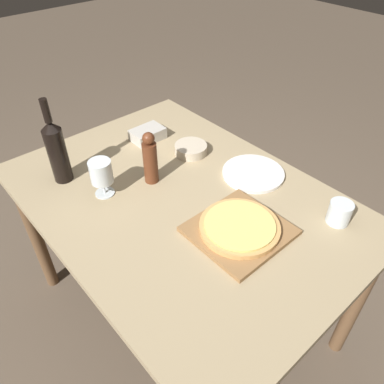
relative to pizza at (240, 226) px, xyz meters
name	(u,v)px	position (x,y,z in m)	size (l,w,h in m)	color
ground_plane	(184,311)	(-0.03, 0.27, -0.81)	(12.00, 12.00, 0.00)	brown
dining_table	(182,216)	(-0.03, 0.27, -0.13)	(0.96, 1.36, 0.78)	#9E8966
cutting_board	(239,231)	(0.00, 0.00, -0.02)	(0.31, 0.30, 0.02)	olive
pizza	(240,226)	(0.00, 0.00, 0.00)	(0.28, 0.28, 0.02)	tan
wine_bottle	(57,150)	(-0.31, 0.67, 0.11)	(0.07, 0.07, 0.35)	black
pepper_mill	(150,159)	(-0.05, 0.43, 0.08)	(0.06, 0.06, 0.22)	#5B2D19
wine_glass	(101,173)	(-0.24, 0.48, 0.07)	(0.08, 0.08, 0.15)	silver
small_bowl	(191,149)	(0.20, 0.48, -0.01)	(0.14, 0.14, 0.04)	beige
drinking_tumbler	(340,213)	(0.30, -0.19, 0.01)	(0.08, 0.08, 0.08)	silver
dinner_plate	(253,173)	(0.28, 0.19, -0.02)	(0.25, 0.25, 0.01)	white
food_container	(148,134)	(0.12, 0.69, 0.00)	(0.15, 0.10, 0.05)	#BCB7AD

